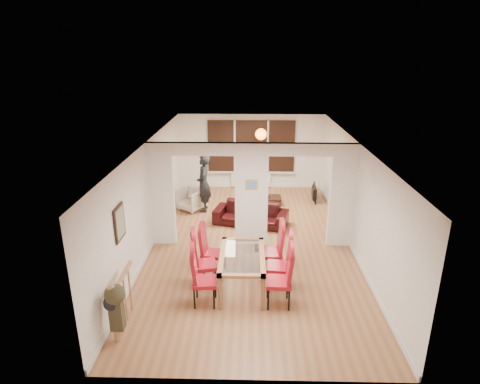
{
  "coord_description": "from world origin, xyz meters",
  "views": [
    {
      "loc": [
        -0.05,
        -9.19,
        4.62
      ],
      "look_at": [
        -0.29,
        0.6,
        1.17
      ],
      "focal_mm": 30.0,
      "sensor_mm": 36.0,
      "label": 1
    }
  ],
  "objects_px": {
    "dining_chair_la": "(205,278)",
    "armchair": "(191,199)",
    "sofa": "(251,214)",
    "dining_chair_ra": "(279,278)",
    "bowl": "(267,196)",
    "television": "(312,193)",
    "person": "(204,183)",
    "coffee_table": "(264,200)",
    "dining_table": "(242,271)",
    "dining_chair_lc": "(212,250)",
    "dining_chair_rc": "(271,250)",
    "dining_chair_lb": "(205,261)",
    "bottle": "(261,192)",
    "dining_chair_rb": "(279,263)"
  },
  "relations": [
    {
      "from": "dining_table",
      "to": "dining_chair_rc",
      "type": "bearing_deg",
      "value": 43.78
    },
    {
      "from": "dining_chair_lb",
      "to": "dining_chair_lc",
      "type": "distance_m",
      "value": 0.59
    },
    {
      "from": "bottle",
      "to": "coffee_table",
      "type": "bearing_deg",
      "value": -26.55
    },
    {
      "from": "dining_chair_lc",
      "to": "bowl",
      "type": "height_order",
      "value": "dining_chair_lc"
    },
    {
      "from": "dining_chair_lb",
      "to": "bottle",
      "type": "xyz_separation_m",
      "value": [
        1.27,
        4.83,
        -0.2
      ]
    },
    {
      "from": "dining_chair_rc",
      "to": "dining_table",
      "type": "bearing_deg",
      "value": -139.75
    },
    {
      "from": "armchair",
      "to": "dining_chair_rc",
      "type": "bearing_deg",
      "value": -24.43
    },
    {
      "from": "dining_table",
      "to": "coffee_table",
      "type": "bearing_deg",
      "value": 82.7
    },
    {
      "from": "dining_chair_lb",
      "to": "television",
      "type": "xyz_separation_m",
      "value": [
        2.95,
        5.18,
        -0.33
      ]
    },
    {
      "from": "television",
      "to": "bowl",
      "type": "height_order",
      "value": "television"
    },
    {
      "from": "dining_chair_rc",
      "to": "armchair",
      "type": "height_order",
      "value": "dining_chair_rc"
    },
    {
      "from": "bowl",
      "to": "dining_chair_lc",
      "type": "bearing_deg",
      "value": -108.31
    },
    {
      "from": "person",
      "to": "coffee_table",
      "type": "relative_size",
      "value": 1.65
    },
    {
      "from": "dining_table",
      "to": "bowl",
      "type": "relative_size",
      "value": 8.02
    },
    {
      "from": "dining_chair_lb",
      "to": "dining_chair_rc",
      "type": "xyz_separation_m",
      "value": [
        1.38,
        0.55,
        -0.01
      ]
    },
    {
      "from": "dining_chair_lc",
      "to": "sofa",
      "type": "height_order",
      "value": "dining_chair_lc"
    },
    {
      "from": "dining_chair_rb",
      "to": "bottle",
      "type": "relative_size",
      "value": 4.24
    },
    {
      "from": "bottle",
      "to": "dining_table",
      "type": "bearing_deg",
      "value": -95.9
    },
    {
      "from": "dining_chair_la",
      "to": "armchair",
      "type": "height_order",
      "value": "dining_chair_la"
    },
    {
      "from": "bottle",
      "to": "person",
      "type": "bearing_deg",
      "value": -159.26
    },
    {
      "from": "person",
      "to": "coffee_table",
      "type": "bearing_deg",
      "value": 103.53
    },
    {
      "from": "dining_chair_la",
      "to": "bottle",
      "type": "bearing_deg",
      "value": 72.46
    },
    {
      "from": "dining_chair_lc",
      "to": "bowl",
      "type": "bearing_deg",
      "value": 80.87
    },
    {
      "from": "dining_chair_ra",
      "to": "person",
      "type": "xyz_separation_m",
      "value": [
        -1.94,
        4.78,
        0.29
      ]
    },
    {
      "from": "dining_table",
      "to": "bottle",
      "type": "distance_m",
      "value": 4.9
    },
    {
      "from": "dining_chair_ra",
      "to": "bowl",
      "type": "relative_size",
      "value": 5.81
    },
    {
      "from": "dining_table",
      "to": "armchair",
      "type": "relative_size",
      "value": 2.2
    },
    {
      "from": "dining_chair_lc",
      "to": "bowl",
      "type": "relative_size",
      "value": 5.19
    },
    {
      "from": "armchair",
      "to": "person",
      "type": "relative_size",
      "value": 0.42
    },
    {
      "from": "person",
      "to": "coffee_table",
      "type": "distance_m",
      "value": 2.09
    },
    {
      "from": "dining_chair_lc",
      "to": "television",
      "type": "bearing_deg",
      "value": 67.26
    },
    {
      "from": "armchair",
      "to": "dining_chair_rb",
      "type": "bearing_deg",
      "value": -26.84
    },
    {
      "from": "dining_table",
      "to": "dining_chair_la",
      "type": "height_order",
      "value": "dining_chair_la"
    },
    {
      "from": "dining_chair_lb",
      "to": "dining_chair_lc",
      "type": "height_order",
      "value": "dining_chair_lb"
    },
    {
      "from": "sofa",
      "to": "dining_chair_la",
      "type": "bearing_deg",
      "value": -89.09
    },
    {
      "from": "person",
      "to": "bottle",
      "type": "xyz_separation_m",
      "value": [
        1.74,
        0.66,
        -0.49
      ]
    },
    {
      "from": "dining_table",
      "to": "bowl",
      "type": "bearing_deg",
      "value": 81.63
    },
    {
      "from": "dining_chair_lb",
      "to": "armchair",
      "type": "distance_m",
      "value": 4.34
    },
    {
      "from": "television",
      "to": "bowl",
      "type": "distance_m",
      "value": 1.54
    },
    {
      "from": "dining_chair_ra",
      "to": "sofa",
      "type": "xyz_separation_m",
      "value": [
        -0.52,
        3.81,
        -0.28
      ]
    },
    {
      "from": "dining_chair_rb",
      "to": "armchair",
      "type": "distance_m",
      "value": 4.91
    },
    {
      "from": "dining_chair_la",
      "to": "bottle",
      "type": "xyz_separation_m",
      "value": [
        1.2,
        5.44,
        -0.18
      ]
    },
    {
      "from": "television",
      "to": "bowl",
      "type": "xyz_separation_m",
      "value": [
        -1.48,
        -0.42,
        0.02
      ]
    },
    {
      "from": "dining_table",
      "to": "television",
      "type": "height_order",
      "value": "dining_table"
    },
    {
      "from": "dining_chair_lc",
      "to": "dining_chair_rc",
      "type": "distance_m",
      "value": 1.3
    },
    {
      "from": "dining_chair_lc",
      "to": "dining_chair_rc",
      "type": "xyz_separation_m",
      "value": [
        1.3,
        -0.03,
        0.05
      ]
    },
    {
      "from": "dining_chair_la",
      "to": "dining_chair_lc",
      "type": "height_order",
      "value": "dining_chair_la"
    },
    {
      "from": "armchair",
      "to": "bowl",
      "type": "bearing_deg",
      "value": 46.42
    },
    {
      "from": "dining_chair_ra",
      "to": "coffee_table",
      "type": "relative_size",
      "value": 1.1
    },
    {
      "from": "dining_chair_la",
      "to": "dining_chair_lb",
      "type": "relative_size",
      "value": 0.97
    }
  ]
}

